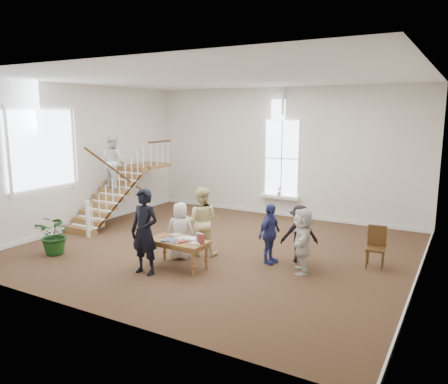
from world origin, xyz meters
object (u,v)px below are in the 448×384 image
Objects in this scene: library_table at (178,243)px; woman_cluster_c at (302,241)px; police_officer at (145,232)px; woman_cluster_b at (300,234)px; side_chair at (376,244)px; woman_cluster_a at (270,234)px; elderly_woman at (180,231)px; person_yellow at (201,221)px; floor_plant at (56,234)px.

library_table is 0.97× the size of woman_cluster_c.
police_officer reaches higher than woman_cluster_b.
police_officer is at bearing -150.94° from side_chair.
woman_cluster_a is 1.04× the size of woman_cluster_b.
elderly_woman is at bearing -162.85° from side_chair.
police_officer is 5.44m from side_chair.
woman_cluster_c is at bearing -144.13° from side_chair.
police_officer is 1.98× the size of side_chair.
person_yellow is 4.31m from side_chair.
side_chair is (2.31, 1.02, -0.19)m from woman_cluster_a.
library_table is at bearing 136.24° from woman_cluster_a.
woman_cluster_b is at bearing -45.14° from woman_cluster_a.
person_yellow is at bearing -109.15° from woman_cluster_c.
woman_cluster_b is 0.94× the size of woman_cluster_c.
person_yellow is at bearing 106.65° from woman_cluster_a.
woman_cluster_b is at bearing 40.93° from police_officer.
woman_cluster_b is at bearing -166.60° from side_chair.
elderly_woman reaches higher than library_table.
woman_cluster_b is 6.24m from floor_plant.
person_yellow is at bearing 29.07° from floor_plant.
person_yellow is at bearing -11.16° from woman_cluster_b.
woman_cluster_c reaches higher than woman_cluster_a.
woman_cluster_a is 1.40× the size of floor_plant.
person_yellow is 2.69m from woman_cluster_c.
police_officer reaches higher than woman_cluster_c.
woman_cluster_c is at bearing 170.83° from elderly_woman.
floor_plant is at bearing 3.95° from elderly_woman.
woman_cluster_b is 0.72m from woman_cluster_c.
elderly_woman is 2.23m from woman_cluster_a.
person_yellow is 1.81m from woman_cluster_a.
police_officer is 1.28m from elderly_woman.
woman_cluster_c is at bearing 86.78° from woman_cluster_b.
police_officer reaches higher than woman_cluster_a.
library_table is 1.39× the size of floor_plant.
woman_cluster_a is 2.53m from side_chair.
woman_cluster_c is (2.99, 0.57, 0.04)m from elderly_woman.
woman_cluster_b is (2.69, 1.22, -0.01)m from elderly_woman.
side_chair is at bearing 170.44° from woman_cluster_b.
woman_cluster_a reaches higher than floor_plant.
woman_cluster_c is (2.69, 0.07, -0.13)m from person_yellow.
woman_cluster_c reaches higher than library_table.
person_yellow reaches higher than library_table.
library_table is 0.75× the size of police_officer.
police_officer is 2.99m from woman_cluster_a.
woman_cluster_c reaches higher than elderly_woman.
woman_cluster_b is (0.60, 0.45, -0.03)m from woman_cluster_a.
woman_cluster_a is at bearing -161.20° from side_chair.
woman_cluster_b is 1.34× the size of floor_plant.
side_chair is (1.41, 1.22, -0.20)m from woman_cluster_c.
woman_cluster_b reaches higher than library_table.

